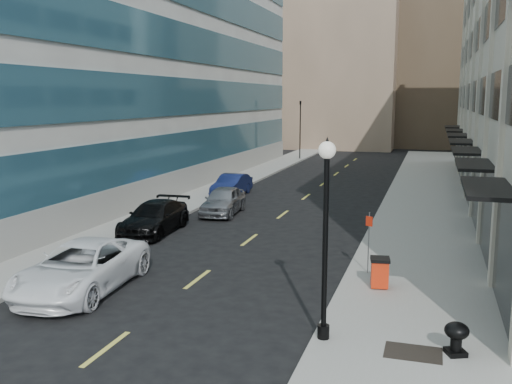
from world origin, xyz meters
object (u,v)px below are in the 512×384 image
Objects in this scene: car_silver_sedan at (223,201)px; car_black_pickup at (154,217)px; car_blue_sedan at (232,185)px; trash_bin at (380,272)px; car_white_van at (81,268)px; urn_planter at (457,335)px; traffic_signal at (300,105)px; sign_post at (369,234)px; lamppost at (326,223)px.

car_black_pickup is at bearing -112.03° from car_silver_sedan.
car_blue_sedan is 19.80m from trash_bin.
car_white_van is 11.92m from urn_planter.
traffic_signal is at bearing 88.30° from car_black_pickup.
urn_planter is at bearing -12.39° from car_white_van.
car_white_van reaches higher than car_silver_sedan.
car_silver_sedan is at bearing 123.33° from trash_bin.
car_white_van is at bearing -129.18° from sign_post.
car_blue_sedan is at bearing 100.62° from car_silver_sedan.
sign_post is (10.57, -14.84, 0.89)m from car_blue_sedan.
car_blue_sedan is (-1.60, 19.27, -0.11)m from car_white_van.
sign_post reaches higher than car_silver_sedan.
lamppost is (8.50, -15.15, 2.51)m from car_silver_sedan.
traffic_signal reaches higher than car_white_van.
urn_planter is at bearing -39.61° from car_black_pickup.
car_silver_sedan reaches higher than urn_planter.
sign_post is (0.47, 6.12, -1.67)m from lamppost.
lamppost is at bearing -47.59° from car_black_pickup.
car_silver_sedan reaches higher than car_black_pickup.
sign_post reaches higher than urn_planter.
traffic_signal is 1.31× the size of lamppost.
traffic_signal is at bearing 88.86° from car_white_van.
lamppost is at bearing -76.21° from traffic_signal.
traffic_signal is at bearing 131.10° from sign_post.
car_black_pickup is 16.72m from urn_planter.
urn_planter is (11.80, -1.69, -0.16)m from car_white_van.
sign_post is at bearing 114.82° from urn_planter.
trash_bin is (11.13, -16.38, -0.01)m from car_blue_sedan.
urn_planter is (11.80, -15.15, -0.11)m from car_silver_sedan.
car_black_pickup is 5.40m from car_silver_sedan.
car_black_pickup reaches higher than trash_bin.
lamppost reaches higher than car_blue_sedan.
traffic_signal is at bearing 98.01° from trash_bin.
car_white_van is 10.04m from sign_post.
car_silver_sedan is 19.21m from urn_planter.
traffic_signal is 29.36m from car_silver_sedan.
car_silver_sedan is at bearing 69.87° from car_black_pickup.
car_black_pickup is 0.96× the size of lamppost.
car_white_van is 5.72× the size of trash_bin.
car_white_van is 9.01m from lamppost.
lamppost reaches higher than car_white_van.
trash_bin is at bearing -45.63° from sign_post.
car_black_pickup is 11.29m from sign_post.
car_blue_sedan is 24.88m from urn_planter.
sign_post is at bearing -23.04° from car_black_pickup.
car_white_van is (2.30, -42.31, -4.90)m from traffic_signal.
lamppost reaches higher than urn_planter.
car_blue_sedan is at bearing 149.99° from sign_post.
lamppost is at bearing -69.86° from sign_post.
car_black_pickup is 10.96m from car_blue_sedan.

